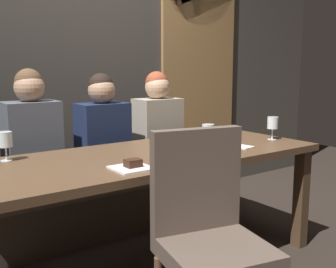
# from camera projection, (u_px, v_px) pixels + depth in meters

# --- Properties ---
(ground) EXTENTS (9.00, 9.00, 0.00)m
(ground) POSITION_uv_depth(u_px,v_px,m) (150.00, 267.00, 2.59)
(ground) COLOR black
(back_wall_tiled) EXTENTS (6.00, 0.12, 3.00)m
(back_wall_tiled) POSITION_uv_depth(u_px,v_px,m) (66.00, 36.00, 3.32)
(back_wall_tiled) COLOR #423D38
(back_wall_tiled) RESTS_ON ground
(arched_door) EXTENTS (0.90, 0.05, 2.55)m
(arched_door) POSITION_uv_depth(u_px,v_px,m) (199.00, 55.00, 4.06)
(arched_door) COLOR olive
(arched_door) RESTS_ON ground
(dining_table) EXTENTS (2.20, 0.84, 0.74)m
(dining_table) POSITION_uv_depth(u_px,v_px,m) (149.00, 167.00, 2.48)
(dining_table) COLOR #493422
(dining_table) RESTS_ON ground
(banquette_bench) EXTENTS (2.50, 0.44, 0.45)m
(banquette_bench) POSITION_uv_depth(u_px,v_px,m) (99.00, 203.00, 3.11)
(banquette_bench) COLOR #40352A
(banquette_bench) RESTS_ON ground
(chair_near_side) EXTENTS (0.53, 0.53, 0.98)m
(chair_near_side) POSITION_uv_depth(u_px,v_px,m) (207.00, 225.00, 1.82)
(chair_near_side) COLOR brown
(chair_near_side) RESTS_ON ground
(diner_bearded) EXTENTS (0.36, 0.24, 0.80)m
(diner_bearded) POSITION_uv_depth(u_px,v_px,m) (32.00, 131.00, 2.76)
(diner_bearded) COLOR #4C515B
(diner_bearded) RESTS_ON banquette_bench
(diner_far_end) EXTENTS (0.36, 0.24, 0.76)m
(diner_far_end) POSITION_uv_depth(u_px,v_px,m) (103.00, 128.00, 3.02)
(diner_far_end) COLOR #192342
(diner_far_end) RESTS_ON banquette_bench
(diner_near_end) EXTENTS (0.36, 0.24, 0.77)m
(diner_near_end) POSITION_uv_depth(u_px,v_px,m) (157.00, 121.00, 3.33)
(diner_near_end) COLOR #9E9384
(diner_near_end) RESTS_ON banquette_bench
(wine_glass_near_left) EXTENTS (0.08, 0.08, 0.16)m
(wine_glass_near_left) POSITION_uv_depth(u_px,v_px,m) (208.00, 132.00, 2.53)
(wine_glass_near_left) COLOR silver
(wine_glass_near_left) RESTS_ON dining_table
(wine_glass_center_front) EXTENTS (0.08, 0.08, 0.16)m
(wine_glass_center_front) POSITION_uv_depth(u_px,v_px,m) (5.00, 140.00, 2.25)
(wine_glass_center_front) COLOR silver
(wine_glass_center_front) RESTS_ON dining_table
(wine_glass_far_left) EXTENTS (0.08, 0.08, 0.16)m
(wine_glass_far_left) POSITION_uv_depth(u_px,v_px,m) (273.00, 123.00, 2.91)
(wine_glass_far_left) COLOR silver
(wine_glass_far_left) RESTS_ON dining_table
(dessert_plate) EXTENTS (0.19, 0.19, 0.05)m
(dessert_plate) POSITION_uv_depth(u_px,v_px,m) (132.00, 166.00, 2.09)
(dessert_plate) COLOR white
(dessert_plate) RESTS_ON dining_table
(folded_napkin) EXTENTS (0.13, 0.12, 0.01)m
(folded_napkin) POSITION_uv_depth(u_px,v_px,m) (244.00, 147.00, 2.63)
(folded_napkin) COLOR silver
(folded_napkin) RESTS_ON dining_table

